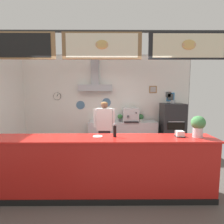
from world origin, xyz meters
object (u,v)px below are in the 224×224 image
at_px(pizza_oven, 172,128).
at_px(pepper_grinder, 115,130).
at_px(potted_rosemary, 99,117).
at_px(espresso_machine, 131,115).
at_px(potted_sage, 141,117).
at_px(basil_vase, 198,126).
at_px(napkin_holder, 180,134).
at_px(potted_thyme, 120,117).
at_px(condiment_plate, 98,136).
at_px(shop_worker, 104,132).

relative_size(pizza_oven, pepper_grinder, 6.57).
bearing_deg(potted_rosemary, espresso_machine, -1.19).
height_order(potted_rosemary, pepper_grinder, pepper_grinder).
relative_size(potted_sage, basil_vase, 0.61).
bearing_deg(napkin_holder, pepper_grinder, -179.18).
bearing_deg(basil_vase, pepper_grinder, 178.69).
relative_size(potted_rosemary, napkin_holder, 1.40).
distance_m(pizza_oven, potted_thyme, 1.62).
height_order(pepper_grinder, condiment_plate, pepper_grinder).
distance_m(potted_sage, basil_vase, 2.63).
bearing_deg(potted_thyme, condiment_plate, -101.82).
xyz_separation_m(pizza_oven, pepper_grinder, (-1.80, -2.36, 0.44)).
bearing_deg(pizza_oven, espresso_machine, 173.27).
relative_size(pizza_oven, potted_sage, 6.90).
height_order(condiment_plate, basil_vase, basil_vase).
height_order(potted_thyme, basil_vase, basil_vase).
distance_m(pepper_grinder, basil_vase, 1.45).
xyz_separation_m(pizza_oven, basil_vase, (-0.36, -2.40, 0.53)).
relative_size(napkin_holder, basil_vase, 0.42).
relative_size(pizza_oven, espresso_machine, 3.33).
bearing_deg(espresso_machine, pizza_oven, -6.73).
height_order(potted_thyme, potted_sage, potted_sage).
distance_m(potted_sage, condiment_plate, 2.77).
xyz_separation_m(shop_worker, espresso_machine, (0.77, 1.17, 0.26)).
xyz_separation_m(shop_worker, basil_vase, (1.67, -1.37, 0.41)).
height_order(potted_rosemary, napkin_holder, napkin_holder).
xyz_separation_m(pizza_oven, condiment_plate, (-2.11, -2.35, 0.33)).
bearing_deg(condiment_plate, shop_worker, 86.74).
bearing_deg(potted_rosemary, condiment_plate, -86.97).
relative_size(potted_rosemary, basil_vase, 0.59).
relative_size(shop_worker, condiment_plate, 9.48).
distance_m(shop_worker, condiment_plate, 1.34).
bearing_deg(napkin_holder, condiment_plate, -179.84).
bearing_deg(basil_vase, potted_sage, 102.95).
height_order(pizza_oven, potted_sage, pizza_oven).
bearing_deg(napkin_holder, pizza_oven, 74.50).
bearing_deg(pepper_grinder, potted_sage, 71.21).
distance_m(potted_thyme, pepper_grinder, 2.52).
xyz_separation_m(pizza_oven, espresso_machine, (-1.26, 0.15, 0.38)).
bearing_deg(espresso_machine, condiment_plate, -108.77).
bearing_deg(potted_thyme, pepper_grinder, -95.03).
distance_m(espresso_machine, potted_rosemary, 0.99).
height_order(condiment_plate, napkin_holder, napkin_holder).
relative_size(shop_worker, espresso_machine, 3.38).
bearing_deg(condiment_plate, potted_rosemary, 93.03).
height_order(espresso_machine, potted_sage, espresso_machine).
distance_m(potted_sage, napkin_holder, 2.53).
bearing_deg(potted_thyme, shop_worker, -110.86).
bearing_deg(pepper_grinder, potted_thyme, 84.97).
relative_size(shop_worker, potted_thyme, 7.07).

